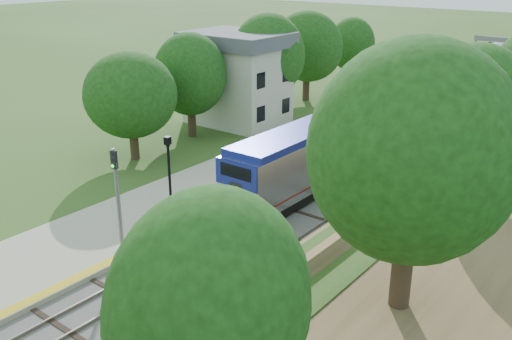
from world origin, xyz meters
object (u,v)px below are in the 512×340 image
Objects in this scene: train at (497,69)px; signal_farside at (398,160)px; station_building at (237,77)px; signal_platform at (117,189)px; lamppost_far at (170,183)px.

train is 40.35m from signal_farside.
station_building is 25.07m from signal_platform.
lamppost_far is at bearing -94.18° from train.
signal_farside is (6.20, -39.84, 1.60)m from train.
lamppost_far is (10.52, -18.47, -1.59)m from station_building.
station_building is 1.81× the size of lamppost_far.
train is (14.00, 29.07, -1.94)m from station_building.
signal_farside is at bearing 38.50° from lamppost_far.
train is 19.82× the size of lamppost_far.
signal_platform is (11.10, -22.47, -0.49)m from station_building.
signal_platform is (-2.90, -51.54, 1.45)m from train.
station_building is 1.45× the size of signal_farside.
station_building is 32.32m from train.
signal_farside is (9.10, 11.70, 0.15)m from signal_platform.
station_building is at bearing 119.66° from lamppost_far.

